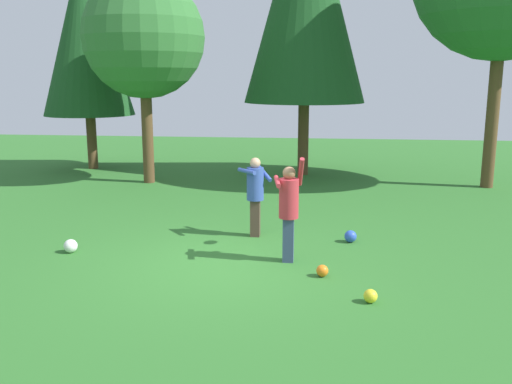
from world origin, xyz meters
TOP-DOWN VIEW (x-y plane):
  - ground_plane at (0.00, 0.00)m, footprint 40.00×40.00m
  - person_thrower at (1.09, 0.30)m, footprint 0.55×0.59m
  - person_catcher at (0.34, 1.79)m, footprint 0.72×0.72m
  - frisbee at (0.97, 1.05)m, footprint 0.38×0.38m
  - ball_white at (-2.91, 0.32)m, footprint 0.25×0.25m
  - ball_blue at (2.23, 1.56)m, footprint 0.24×0.24m
  - ball_yellow at (2.36, -1.39)m, footprint 0.20×0.20m
  - ball_orange at (1.68, -0.41)m, footprint 0.20×0.20m
  - tree_far_left at (-6.28, 9.50)m, footprint 3.05×3.05m
  - tree_left at (-3.55, 7.19)m, footprint 3.55×3.55m

SIDE VIEW (x-z plane):
  - ground_plane at x=0.00m, z-range 0.00..0.00m
  - ball_orange at x=1.68m, z-range 0.00..0.20m
  - ball_yellow at x=2.36m, z-range 0.00..0.20m
  - ball_blue at x=2.23m, z-range 0.00..0.24m
  - ball_white at x=-2.91m, z-range 0.00..0.25m
  - person_catcher at x=0.34m, z-range 0.14..1.75m
  - person_thrower at x=1.09m, z-range 0.08..1.93m
  - frisbee at x=0.97m, z-range 1.27..1.34m
  - tree_left at x=-3.55m, z-range 1.24..7.31m
  - tree_far_left at x=-6.28m, z-range 0.91..8.19m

